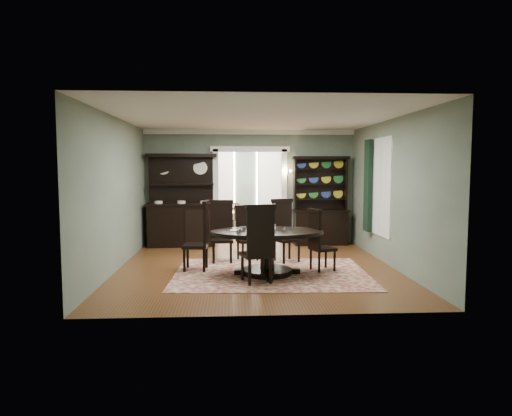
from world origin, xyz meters
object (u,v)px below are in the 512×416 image
Objects in this scene: sideboard at (182,214)px; welsh_dresser at (320,213)px; parlor_table at (245,216)px; dining_table at (267,244)px.

welsh_dresser is (3.61, 0.03, 0.01)m from sideboard.
parlor_table is (1.71, 2.19, -0.31)m from sideboard.
parlor_table is at bearing 48.07° from sideboard.
welsh_dresser reaches higher than dining_table.
parlor_table is at bearing 130.44° from welsh_dresser.
sideboard reaches higher than parlor_table.
sideboard reaches higher than dining_table.
parlor_table is (-1.90, 2.16, -0.32)m from welsh_dresser.
sideboard is at bearing -128.01° from parlor_table.
dining_table is at bearing -117.41° from welsh_dresser.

